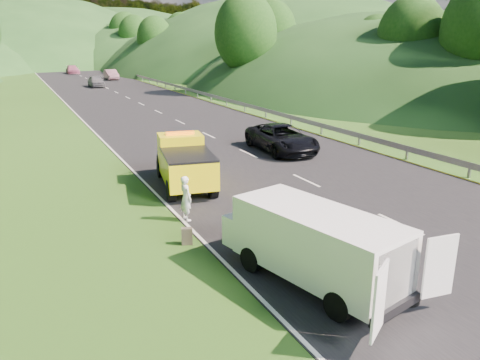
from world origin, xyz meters
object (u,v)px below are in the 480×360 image
suitcase (187,236)px  white_van (312,242)px  woman (187,220)px  passing_suv (281,151)px  worker (399,304)px  tow_truck (184,162)px  spare_tire (405,301)px  child (272,245)px

suitcase → white_van: bearing=-60.0°
woman → passing_suv: 11.80m
woman → worker: worker is taller
tow_truck → spare_tire: size_ratio=7.68×
white_van → tow_truck: bearing=77.8°
tow_truck → spare_tire: tow_truck is taller
child → passing_suv: passing_suv is taller
white_van → spare_tire: bearing=-62.5°
child → suitcase: size_ratio=1.77×
white_van → child: white_van is taller
worker → passing_suv: bearing=52.8°
worker → passing_suv: (5.91, 15.61, 0.00)m
child → white_van: bearing=-77.7°
child → spare_tire: size_ratio=1.36×
suitcase → woman: bearing=70.7°
tow_truck → suitcase: (-2.05, -5.93, -0.85)m
child → worker: bearing=-58.1°
white_van → passing_suv: (7.28, 13.69, -1.19)m
suitcase → passing_suv: bearing=46.2°
spare_tire → suitcase: bearing=123.8°
worker → suitcase: 6.75m
woman → tow_truck: bearing=-26.1°
woman → passing_suv: size_ratio=0.30×
suitcase → spare_tire: (3.80, -5.68, -0.28)m
child → passing_suv: size_ratio=0.18×
suitcase → spare_tire: suitcase is taller
spare_tire → passing_suv: passing_suv is taller
tow_truck → woman: bearing=-98.6°
white_van → worker: (1.37, -1.91, -1.19)m
suitcase → child: bearing=-27.0°
tow_truck → woman: 4.31m
white_van → suitcase: 4.49m
woman → child: size_ratio=1.67×
white_van → suitcase: size_ratio=11.13×
white_van → worker: bearing=-67.5°
white_van → spare_tire: size_ratio=8.56×
worker → spare_tire: worker is taller
worker → tow_truck: bearing=81.0°
white_van → worker: size_ratio=3.56×
child → worker: 4.61m
white_van → woman: 6.12m
worker → spare_tire: size_ratio=2.41×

